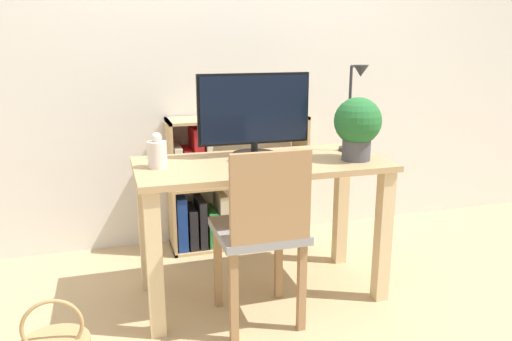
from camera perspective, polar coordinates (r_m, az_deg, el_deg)
The scene contains 10 objects.
ground_plane at distance 2.79m, azimuth 0.61°, elevation -13.73°, with size 10.00×10.00×0.00m, color tan.
wall_back at distance 3.31m, azimuth -4.06°, elevation 14.20°, with size 8.00×0.05×2.60m.
desk at distance 2.56m, azimuth 0.65°, elevation -2.28°, with size 1.27×0.59×0.73m.
monitor at distance 2.60m, azimuth -0.14°, elevation 6.59°, with size 0.60×0.23×0.43m.
keyboard at distance 2.51m, azimuth 0.64°, elevation 1.18°, with size 0.32×0.15×0.02m.
vase at distance 2.43m, azimuth -11.22°, elevation 1.99°, with size 0.09×0.09×0.17m.
desk_lamp at distance 2.72m, azimuth 11.23°, elevation 7.95°, with size 0.10×0.19×0.47m.
potted_plant at distance 2.57m, azimuth 11.53°, elevation 5.11°, with size 0.24×0.24×0.32m.
chair at distance 2.30m, azimuth 0.69°, elevation -6.66°, with size 0.40×0.40×0.88m.
bookshelf at distance 3.25m, azimuth -4.91°, elevation -2.28°, with size 0.89×0.28×0.85m.
Camera 1 is at (-0.74, -2.34, 1.32)m, focal length 35.00 mm.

